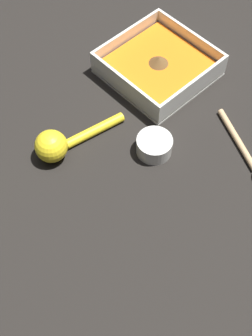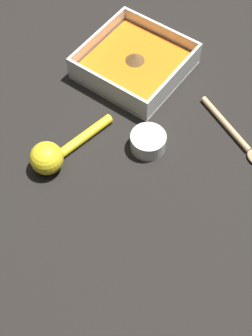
% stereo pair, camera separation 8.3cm
% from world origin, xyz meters
% --- Properties ---
extents(ground_plane, '(4.00, 4.00, 0.00)m').
position_xyz_m(ground_plane, '(0.00, 0.00, 0.00)').
color(ground_plane, black).
extents(square_dish, '(0.20, 0.20, 0.06)m').
position_xyz_m(square_dish, '(-0.03, 0.02, 0.02)').
color(square_dish, silver).
rests_on(square_dish, ground_plane).
extents(spice_bowl, '(0.07, 0.07, 0.03)m').
position_xyz_m(spice_bowl, '(0.11, -0.13, 0.02)').
color(spice_bowl, silver).
rests_on(spice_bowl, ground_plane).
extents(lemon_squeezer, '(0.07, 0.19, 0.06)m').
position_xyz_m(lemon_squeezer, '(-0.01, -0.26, 0.03)').
color(lemon_squeezer, yellow).
rests_on(lemon_squeezer, ground_plane).
extents(wooden_spoon, '(0.18, 0.09, 0.01)m').
position_xyz_m(wooden_spoon, '(0.23, -0.01, 0.01)').
color(wooden_spoon, tan).
rests_on(wooden_spoon, ground_plane).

